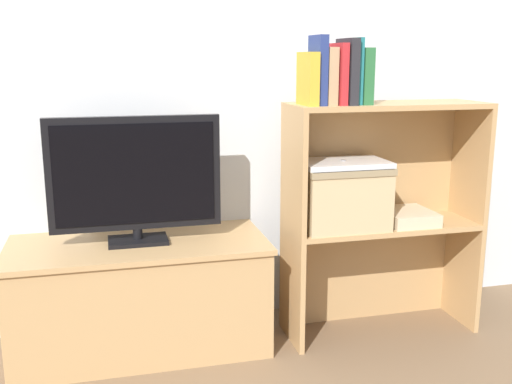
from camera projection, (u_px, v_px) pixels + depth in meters
name	position (u px, v px, depth m)	size (l,w,h in m)	color
ground_plane	(265.00, 359.00, 2.25)	(16.00, 16.00, 0.00)	brown
wall_back	(237.00, 35.00, 2.42)	(10.00, 0.05, 2.40)	silver
tv_stand	(141.00, 296.00, 2.30)	(0.97, 0.44, 0.43)	tan
tv	(135.00, 177.00, 2.20)	(0.63, 0.14, 0.47)	black
bookshelf_lower_tier	(375.00, 259.00, 2.50)	(0.78, 0.28, 0.46)	tan
bookshelf_upper_tier	(380.00, 148.00, 2.39)	(0.78, 0.28, 0.48)	tan
book_mustard	(308.00, 79.00, 2.17)	(0.04, 0.16, 0.19)	gold
book_navy	(318.00, 70.00, 2.17)	(0.03, 0.13, 0.25)	navy
book_tan	(328.00, 76.00, 2.18)	(0.04, 0.12, 0.21)	tan
book_crimson	(338.00, 74.00, 2.19)	(0.03, 0.15, 0.22)	#B22328
book_charcoal	(347.00, 72.00, 2.20)	(0.03, 0.16, 0.24)	#232328
book_teal	(355.00, 71.00, 2.21)	(0.02, 0.12, 0.24)	#1E7075
book_forest	(363.00, 76.00, 2.22)	(0.04, 0.13, 0.21)	#286638
storage_basket_left	(342.00, 194.00, 2.32)	(0.34, 0.24, 0.24)	tan
laptop	(343.00, 163.00, 2.29)	(0.34, 0.22, 0.02)	white
magazine_stack	(407.00, 217.00, 2.41)	(0.19, 0.21, 0.05)	beige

